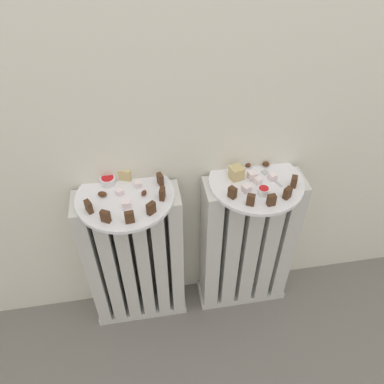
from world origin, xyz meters
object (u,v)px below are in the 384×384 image
at_px(radiator_left, 136,261).
at_px(fork, 270,177).
at_px(plate_right, 256,182).
at_px(radiator_right, 246,246).
at_px(jam_bowl_left, 108,180).
at_px(jam_bowl_right, 263,191).
at_px(plate_left, 125,196).

height_order(radiator_left, fork, fork).
height_order(plate_right, fork, fork).
bearing_deg(radiator_right, jam_bowl_left, 172.57).
bearing_deg(fork, plate_right, -171.77).
xyz_separation_m(plate_right, jam_bowl_right, (0.00, -0.07, 0.02)).
height_order(radiator_left, radiator_right, same).
height_order(jam_bowl_left, jam_bowl_right, jam_bowl_left).
height_order(radiator_left, plate_right, plate_right).
bearing_deg(jam_bowl_left, radiator_left, -50.94).
height_order(plate_right, jam_bowl_left, jam_bowl_left).
distance_m(radiator_right, plate_right, 0.33).
distance_m(jam_bowl_left, jam_bowl_right, 0.49).
bearing_deg(plate_left, fork, 0.87).
bearing_deg(radiator_right, plate_right, -63.43).
bearing_deg(plate_right, plate_left, 180.00).
bearing_deg(plate_right, fork, 8.23).
distance_m(plate_right, jam_bowl_left, 0.48).
bearing_deg(plate_left, plate_right, 0.00).
relative_size(jam_bowl_left, jam_bowl_right, 1.30).
bearing_deg(fork, plate_left, -179.13).
bearing_deg(jam_bowl_right, fork, 56.86).
height_order(radiator_right, jam_bowl_right, jam_bowl_right).
bearing_deg(plate_right, radiator_left, 180.00).
height_order(radiator_left, plate_left, plate_left).
height_order(jam_bowl_left, fork, jam_bowl_left).
relative_size(jam_bowl_left, fork, 0.52).
distance_m(plate_right, fork, 0.05).
height_order(radiator_right, plate_right, plate_right).
bearing_deg(radiator_left, radiator_right, 0.00).
bearing_deg(fork, jam_bowl_right, -123.14).
bearing_deg(jam_bowl_left, plate_right, -7.43).
xyz_separation_m(radiator_left, fork, (0.47, 0.01, 0.33)).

